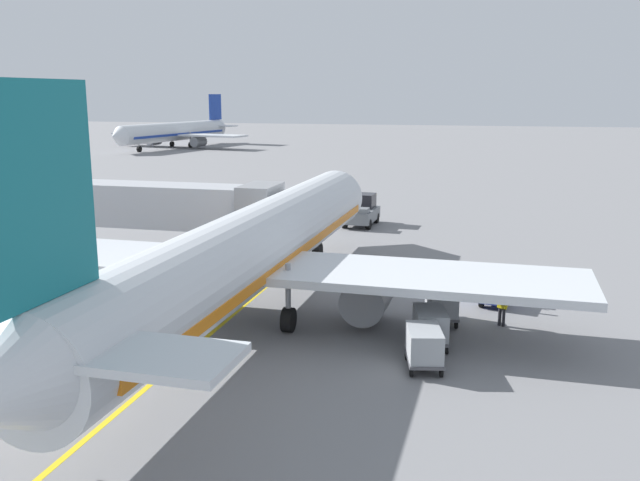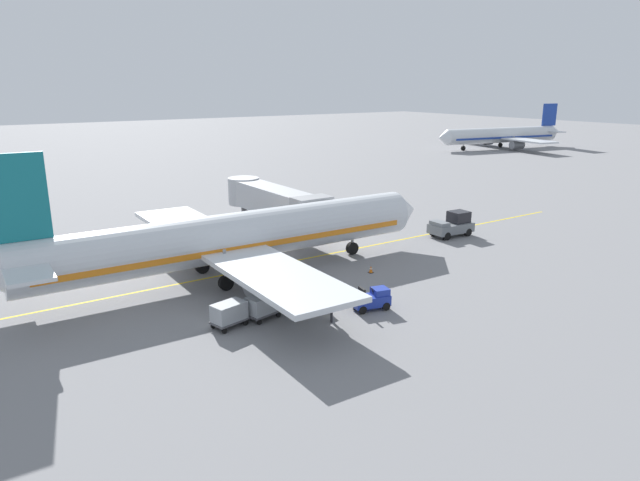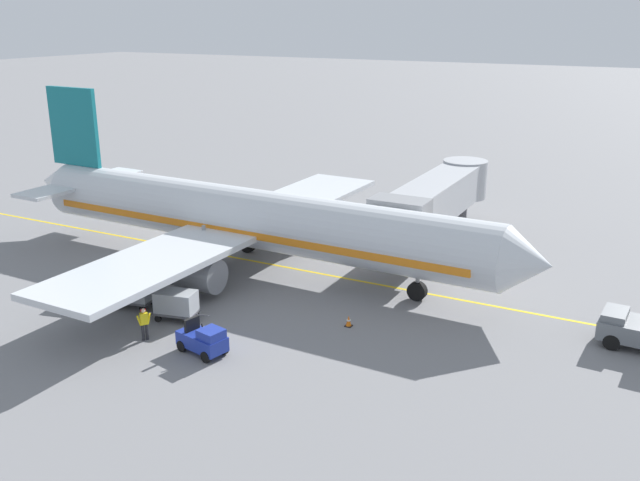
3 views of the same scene
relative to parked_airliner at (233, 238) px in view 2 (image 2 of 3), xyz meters
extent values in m
plane|color=slate|center=(-0.96, 0.73, -3.19)|extent=(400.00, 400.00, 0.00)
cube|color=gold|center=(-0.96, 0.73, -3.18)|extent=(0.24, 80.00, 0.01)
cylinder|color=silver|center=(0.01, 0.27, 0.10)|extent=(4.30, 32.06, 3.70)
cube|color=orange|center=(0.01, 0.27, -0.36)|extent=(4.29, 29.50, 0.44)
cone|color=silver|center=(0.33, 17.47, 0.10)|extent=(3.67, 2.47, 3.63)
cube|color=black|center=(0.29, 15.67, 0.75)|extent=(2.80, 1.15, 0.60)
cube|color=silver|center=(-0.01, -0.73, -0.55)|extent=(30.09, 5.76, 0.36)
cylinder|color=gray|center=(-5.50, 0.18, -1.80)|extent=(2.06, 3.24, 2.00)
cylinder|color=gray|center=(5.50, -0.03, -1.80)|extent=(2.06, 3.24, 2.00)
cube|color=#14707A|center=(-0.28, -14.72, 4.70)|extent=(0.40, 4.41, 5.50)
cube|color=silver|center=(-0.27, -14.52, 0.65)|extent=(10.05, 2.79, 0.24)
cylinder|color=black|center=(0.21, 11.47, -2.64)|extent=(0.47, 1.11, 1.10)
cylinder|color=gray|center=(0.21, 11.47, -1.09)|extent=(0.24, 0.24, 2.00)
cylinder|color=black|center=(-2.33, -1.68, -2.64)|extent=(0.47, 1.11, 1.10)
cylinder|color=gray|center=(-2.33, -1.68, -1.09)|extent=(0.24, 0.24, 2.00)
cylinder|color=black|center=(2.27, -1.77, -2.64)|extent=(0.47, 1.11, 1.10)
cylinder|color=gray|center=(2.27, -1.77, -1.09)|extent=(0.24, 0.24, 2.00)
cube|color=#A8AAAF|center=(-8.98, 9.11, 0.30)|extent=(14.21, 2.80, 2.60)
cube|color=gray|center=(-2.68, 9.11, 0.30)|extent=(2.00, 3.50, 2.99)
cylinder|color=#A8AAAF|center=(-16.09, 9.11, 0.30)|extent=(3.36, 3.36, 2.86)
cylinder|color=#4C4C51|center=(-16.09, 9.11, -2.09)|extent=(0.70, 0.70, 2.19)
cube|color=#38383A|center=(-16.09, 9.11, -3.11)|extent=(1.80, 1.80, 0.16)
cube|color=slate|center=(0.74, 23.41, -2.34)|extent=(2.40, 4.50, 0.90)
cube|color=black|center=(0.79, 24.40, -1.34)|extent=(1.73, 1.92, 1.10)
cube|color=slate|center=(0.67, 21.87, -1.71)|extent=(1.92, 1.19, 0.36)
cylinder|color=black|center=(1.61, 21.94, -2.79)|extent=(0.39, 0.82, 0.80)
cylinder|color=black|center=(-0.26, 22.03, -2.79)|extent=(0.39, 0.82, 0.80)
cylinder|color=black|center=(1.74, 24.79, -2.79)|extent=(0.39, 0.82, 0.80)
cylinder|color=black|center=(-0.13, 24.88, -2.79)|extent=(0.39, 0.82, 0.80)
cube|color=#1E339E|center=(11.17, 4.69, -2.56)|extent=(1.70, 2.70, 0.70)
cube|color=#1E339E|center=(11.31, 5.36, -1.99)|extent=(1.22, 1.24, 0.44)
cube|color=black|center=(11.02, 4.01, -1.89)|extent=(0.85, 0.33, 0.64)
cylinder|color=black|center=(11.19, 4.81, -1.91)|extent=(0.13, 0.27, 0.54)
cylinder|color=black|center=(10.83, 5.65, -2.91)|extent=(0.31, 0.59, 0.56)
cylinder|color=black|center=(11.88, 5.43, -2.91)|extent=(0.31, 0.59, 0.56)
cylinder|color=black|center=(10.45, 3.94, -2.91)|extent=(0.31, 0.59, 0.56)
cylinder|color=black|center=(11.51, 3.72, -2.91)|extent=(0.31, 0.59, 0.56)
cube|color=#4C4C51|center=(8.69, 1.13, -2.77)|extent=(1.76, 2.44, 0.12)
cube|color=#999EA3|center=(8.69, 1.13, -2.16)|extent=(1.67, 2.31, 1.10)
cylinder|color=#4C4C51|center=(8.36, 2.54, -2.78)|extent=(0.23, 0.70, 0.07)
cylinder|color=black|center=(7.96, 1.81, -3.01)|extent=(0.20, 0.38, 0.36)
cylinder|color=black|center=(9.04, 2.06, -3.01)|extent=(0.20, 0.38, 0.36)
cylinder|color=black|center=(8.33, 0.20, -3.01)|extent=(0.20, 0.38, 0.36)
cylinder|color=black|center=(9.41, 0.45, -3.01)|extent=(0.20, 0.38, 0.36)
cube|color=#4C4C51|center=(8.47, -2.05, -2.77)|extent=(1.76, 2.44, 0.12)
cube|color=#999EA3|center=(8.47, -2.05, -2.16)|extent=(1.67, 2.31, 1.10)
cylinder|color=#4C4C51|center=(8.14, -0.64, -2.78)|extent=(0.23, 0.70, 0.07)
cylinder|color=black|center=(7.74, -1.37, -3.01)|extent=(0.20, 0.38, 0.36)
cylinder|color=black|center=(8.82, -1.13, -3.01)|extent=(0.20, 0.38, 0.36)
cylinder|color=black|center=(8.11, -2.98, -3.01)|extent=(0.20, 0.38, 0.36)
cylinder|color=black|center=(9.19, -2.73, -3.01)|extent=(0.20, 0.38, 0.36)
cube|color=#4C4C51|center=(8.44, -4.43, -2.77)|extent=(1.76, 2.44, 0.12)
cube|color=#999EA3|center=(8.44, -4.43, -2.16)|extent=(1.67, 2.31, 1.10)
cylinder|color=#4C4C51|center=(8.12, -3.02, -2.78)|extent=(0.23, 0.70, 0.07)
cylinder|color=black|center=(7.72, -3.75, -3.01)|extent=(0.20, 0.38, 0.36)
cylinder|color=black|center=(8.80, -3.50, -3.01)|extent=(0.20, 0.38, 0.36)
cylinder|color=black|center=(8.09, -5.36, -3.01)|extent=(0.20, 0.38, 0.36)
cylinder|color=black|center=(9.17, -5.11, -3.01)|extent=(0.20, 0.38, 0.36)
cylinder|color=#232328|center=(11.29, 1.37, -2.76)|extent=(0.15, 0.15, 0.85)
cylinder|color=#232328|center=(11.45, 1.25, -2.76)|extent=(0.15, 0.15, 0.85)
cube|color=yellow|center=(11.37, 1.31, -2.04)|extent=(0.45, 0.41, 0.60)
cylinder|color=yellow|center=(11.16, 1.45, -2.09)|extent=(0.24, 0.20, 0.57)
cylinder|color=yellow|center=(11.58, 1.17, -2.09)|extent=(0.24, 0.20, 0.57)
sphere|color=beige|center=(11.37, 1.31, -1.61)|extent=(0.22, 0.22, 0.22)
cube|color=red|center=(11.37, 1.31, -1.59)|extent=(0.26, 0.21, 0.10)
cube|color=black|center=(5.19, 9.57, -3.17)|extent=(0.36, 0.36, 0.04)
cone|color=orange|center=(5.19, 9.57, -2.87)|extent=(0.30, 0.30, 0.55)
cylinder|color=white|center=(5.19, 9.57, -2.84)|extent=(0.21, 0.21, 0.06)
cylinder|color=silver|center=(-48.59, 92.42, -0.07)|extent=(9.04, 30.53, 3.52)
cube|color=#193899|center=(-48.59, 92.42, -0.51)|extent=(8.63, 28.14, 0.42)
cone|color=silver|center=(-51.59, 76.35, -0.07)|extent=(3.81, 2.87, 3.44)
cone|color=silver|center=(-45.55, 108.66, 0.22)|extent=(3.43, 3.16, 2.99)
cube|color=black|center=(-51.28, 78.04, 0.55)|extent=(2.78, 1.51, 0.57)
cube|color=silver|center=(-48.42, 93.35, -0.68)|extent=(28.92, 10.09, 0.34)
cylinder|color=gray|center=(-43.42, 91.64, -1.87)|extent=(2.43, 3.34, 1.90)
cylinder|color=gray|center=(-53.69, 93.56, -1.87)|extent=(2.43, 3.34, 1.90)
cube|color=#193899|center=(-45.97, 106.42, 4.30)|extent=(1.07, 4.16, 5.22)
cube|color=silver|center=(-46.01, 106.24, 0.46)|extent=(9.79, 4.17, 0.23)
cylinder|color=black|center=(-50.55, 81.96, -2.66)|extent=(0.61, 1.11, 1.04)
cylinder|color=gray|center=(-50.55, 81.96, -1.19)|extent=(0.23, 0.23, 1.90)
cylinder|color=black|center=(-46.09, 93.88, -2.66)|extent=(0.61, 1.11, 1.04)
cylinder|color=gray|center=(-46.09, 93.88, -1.19)|extent=(0.23, 0.23, 1.90)
cylinder|color=black|center=(-50.39, 94.69, -2.66)|extent=(0.61, 1.11, 1.04)
cylinder|color=gray|center=(-50.39, 94.69, -1.19)|extent=(0.23, 0.23, 1.90)
camera|label=1|loc=(10.57, -29.20, 7.10)|focal=38.44mm
camera|label=2|loc=(38.76, -18.21, 11.48)|focal=31.92mm
camera|label=3|loc=(35.20, 23.79, 12.26)|focal=39.23mm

